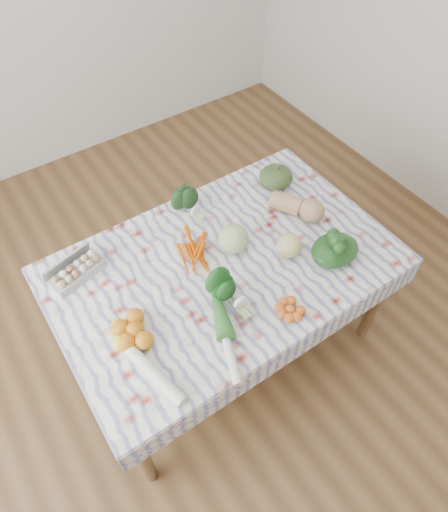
{
  "coord_description": "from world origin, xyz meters",
  "views": [
    {
      "loc": [
        -0.78,
        -1.14,
        2.51
      ],
      "look_at": [
        0.0,
        0.0,
        0.82
      ],
      "focal_mm": 32.0,
      "sensor_mm": 36.0,
      "label": 1
    }
  ],
  "objects_px": {
    "kabocha_squash": "(276,177)",
    "cabbage": "(234,239)",
    "dining_table": "(224,274)",
    "butternut_squash": "(298,205)",
    "grapefruit": "(289,246)",
    "egg_carton": "(78,272)"
  },
  "relations": [
    {
      "from": "kabocha_squash",
      "to": "cabbage",
      "type": "height_order",
      "value": "cabbage"
    },
    {
      "from": "dining_table",
      "to": "butternut_squash",
      "type": "xyz_separation_m",
      "value": [
        0.51,
        0.06,
        0.15
      ]
    },
    {
      "from": "dining_table",
      "to": "butternut_squash",
      "type": "relative_size",
      "value": 5.64
    },
    {
      "from": "butternut_squash",
      "to": "grapefruit",
      "type": "distance_m",
      "value": 0.29
    },
    {
      "from": "egg_carton",
      "to": "kabocha_squash",
      "type": "distance_m",
      "value": 1.18
    },
    {
      "from": "dining_table",
      "to": "egg_carton",
      "type": "distance_m",
      "value": 0.7
    },
    {
      "from": "cabbage",
      "to": "kabocha_squash",
      "type": "bearing_deg",
      "value": 28.45
    },
    {
      "from": "dining_table",
      "to": "grapefruit",
      "type": "relative_size",
      "value": 12.98
    },
    {
      "from": "kabocha_squash",
      "to": "egg_carton",
      "type": "bearing_deg",
      "value": 179.33
    },
    {
      "from": "cabbage",
      "to": "grapefruit",
      "type": "relative_size",
      "value": 1.22
    },
    {
      "from": "dining_table",
      "to": "egg_carton",
      "type": "bearing_deg",
      "value": 152.58
    },
    {
      "from": "dining_table",
      "to": "grapefruit",
      "type": "height_order",
      "value": "grapefruit"
    },
    {
      "from": "dining_table",
      "to": "grapefruit",
      "type": "bearing_deg",
      "value": -22.99
    },
    {
      "from": "egg_carton",
      "to": "butternut_squash",
      "type": "xyz_separation_m",
      "value": [
        1.13,
        -0.26,
        0.03
      ]
    },
    {
      "from": "kabocha_squash",
      "to": "butternut_squash",
      "type": "bearing_deg",
      "value": -100.75
    },
    {
      "from": "dining_table",
      "to": "cabbage",
      "type": "height_order",
      "value": "cabbage"
    },
    {
      "from": "kabocha_squash",
      "to": "butternut_squash",
      "type": "relative_size",
      "value": 0.66
    },
    {
      "from": "dining_table",
      "to": "egg_carton",
      "type": "height_order",
      "value": "egg_carton"
    },
    {
      "from": "grapefruit",
      "to": "egg_carton",
      "type": "bearing_deg",
      "value": 153.99
    },
    {
      "from": "egg_carton",
      "to": "butternut_squash",
      "type": "height_order",
      "value": "butternut_squash"
    },
    {
      "from": "dining_table",
      "to": "grapefruit",
      "type": "distance_m",
      "value": 0.36
    },
    {
      "from": "butternut_squash",
      "to": "grapefruit",
      "type": "relative_size",
      "value": 2.3
    }
  ]
}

